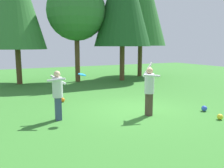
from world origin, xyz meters
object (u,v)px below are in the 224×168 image
person_catcher (58,91)px  tree_center (76,11)px  frisbee (82,75)px  ball_orange (63,100)px  ball_blue (204,108)px  person_thrower (149,87)px  tree_far_right (141,0)px  ball_yellow (220,117)px

person_catcher → tree_center: size_ratio=0.25×
frisbee → ball_orange: size_ratio=1.91×
ball_blue → tree_center: (-1.85, 9.58, 4.68)m
person_thrower → ball_orange: (-2.24, 3.41, -0.94)m
tree_far_right → person_thrower: bearing=-121.7°
ball_blue → tree_center: bearing=100.9°
ball_orange → tree_center: (2.61, 5.66, 4.69)m
frisbee → ball_orange: frisbee is taller
frisbee → ball_orange: (0.04, 2.77, -1.44)m
ball_blue → frisbee: bearing=165.7°
tree_far_right → tree_center: bearing=-174.1°
person_thrower → person_catcher: person_thrower is taller
ball_orange → tree_center: bearing=65.3°
ball_blue → ball_yellow: ball_blue is taller
ball_orange → tree_far_right: 11.92m
frisbee → tree_far_right: 13.03m
tree_far_right → tree_center: size_ratio=1.44×
frisbee → tree_center: (2.65, 8.43, 3.26)m
frisbee → tree_center: 9.42m
frisbee → ball_yellow: (4.14, -2.14, -1.44)m
ball_blue → ball_yellow: 1.06m
tree_center → ball_orange: bearing=-114.7°
person_catcher → frisbee: bearing=0.0°
frisbee → tree_center: size_ratio=0.06×
ball_blue → tree_far_right: bearing=69.9°
person_thrower → tree_center: (0.37, 9.07, 3.76)m
tree_center → tree_far_right: bearing=5.9°
person_thrower → ball_orange: bearing=-41.1°
frisbee → tree_center: bearing=72.6°
ball_yellow → tree_center: size_ratio=0.03×
person_catcher → ball_yellow: 5.55m
person_thrower → ball_yellow: (1.87, -1.51, -0.94)m
ball_orange → person_thrower: bearing=-56.7°
ball_blue → ball_orange: 5.94m
person_thrower → person_catcher: (-3.03, 0.94, -0.05)m
person_catcher → ball_orange: bearing=94.2°
frisbee → ball_orange: bearing=89.2°
ball_yellow → ball_orange: 6.40m
ball_orange → frisbee: bearing=-90.8°
person_thrower → ball_yellow: 2.58m
ball_blue → tree_center: size_ratio=0.03×
person_thrower → ball_blue: person_thrower is taller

